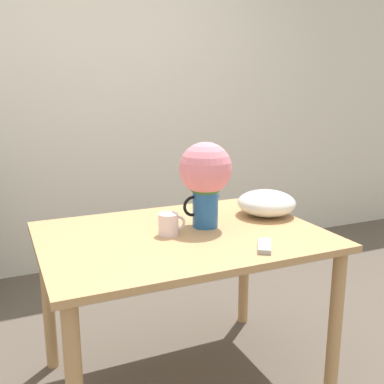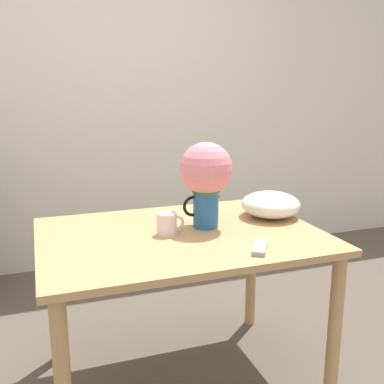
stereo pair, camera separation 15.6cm
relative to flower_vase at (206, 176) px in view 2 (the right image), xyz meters
name	(u,v)px [view 2 (the right image)]	position (x,y,z in m)	size (l,w,h in m)	color
wall_back	(112,102)	(-0.14, 1.66, 0.28)	(8.00, 0.05, 2.60)	silver
table	(181,255)	(-0.14, -0.05, -0.35)	(1.26, 0.91, 0.77)	tan
flower_vase	(206,176)	(0.00, 0.00, 0.00)	(0.24, 0.24, 0.40)	#235B9E
coffee_mug	(167,224)	(-0.20, -0.05, -0.20)	(0.13, 0.09, 0.10)	silver
white_bowl	(271,204)	(0.37, 0.05, -0.18)	(0.30, 0.30, 0.13)	silver
remote_control	(260,248)	(0.09, -0.36, -0.24)	(0.13, 0.16, 0.02)	#999999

